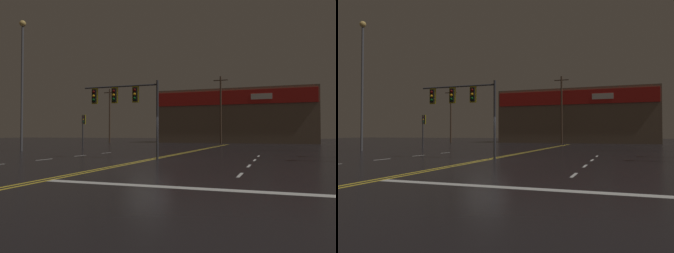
{
  "view_description": "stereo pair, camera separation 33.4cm",
  "coord_description": "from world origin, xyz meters",
  "views": [
    {
      "loc": [
        7.19,
        -17.46,
        1.48
      ],
      "look_at": [
        0.0,
        3.48,
        2.0
      ],
      "focal_mm": 35.0,
      "sensor_mm": 36.0,
      "label": 1
    },
    {
      "loc": [
        7.5,
        -17.35,
        1.48
      ],
      "look_at": [
        0.0,
        3.48,
        2.0
      ],
      "focal_mm": 35.0,
      "sensor_mm": 36.0,
      "label": 2
    }
  ],
  "objects": [
    {
      "name": "utility_pole_row",
      "position": [
        2.6,
        32.47,
        5.64
      ],
      "size": [
        46.03,
        0.26,
        12.53
      ],
      "color": "#4C3828",
      "rests_on": "ground"
    },
    {
      "name": "road_markings",
      "position": [
        1.28,
        -1.94,
        0.0
      ],
      "size": [
        17.23,
        60.0,
        0.01
      ],
      "color": "gold",
      "rests_on": "ground"
    },
    {
      "name": "ground_plane",
      "position": [
        0.0,
        0.0,
        0.0
      ],
      "size": [
        200.0,
        200.0,
        0.0
      ],
      "primitive_type": "plane",
      "color": "black"
    },
    {
      "name": "streetlight_median_approach",
      "position": [
        -14.45,
        5.68,
        7.21
      ],
      "size": [
        0.56,
        0.56,
        11.62
      ],
      "color": "#59595E",
      "rests_on": "ground"
    },
    {
      "name": "traffic_signal_median",
      "position": [
        -1.95,
        0.68,
        3.65
      ],
      "size": [
        5.05,
        0.36,
        4.69
      ],
      "color": "#38383D",
      "rests_on": "ground"
    },
    {
      "name": "building_backdrop",
      "position": [
        0.0,
        40.28,
        4.48
      ],
      "size": [
        25.68,
        10.23,
        8.93
      ],
      "color": "#7A6651",
      "rests_on": "ground"
    },
    {
      "name": "traffic_signal_corner_northwest",
      "position": [
        -12.48,
        12.29,
        2.59
      ],
      "size": [
        0.42,
        0.36,
        3.53
      ],
      "color": "#38383D",
      "rests_on": "ground"
    }
  ]
}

